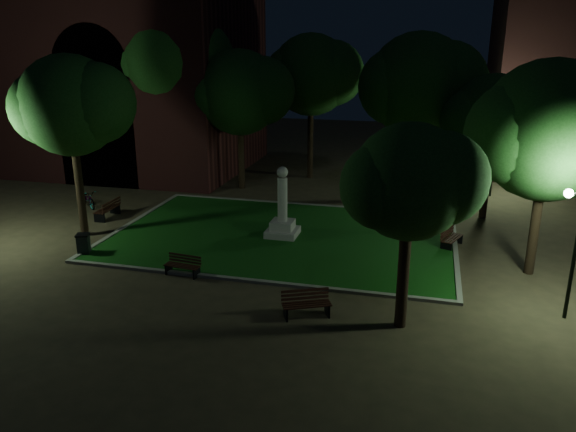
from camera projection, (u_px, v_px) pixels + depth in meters
name	position (u px, v px, depth m)	size (l,w,h in m)	color
ground	(271.00, 252.00, 23.76)	(80.00, 80.00, 0.00)	#413624
lawn	(283.00, 236.00, 25.59)	(15.00, 10.00, 0.08)	#104610
lawn_kerb	(283.00, 236.00, 25.59)	(15.40, 10.40, 0.12)	slate
monument	(283.00, 217.00, 25.31)	(1.40, 1.40, 3.20)	#A29A93
building_main	(100.00, 57.00, 37.95)	(20.00, 12.00, 15.00)	#431A1A
tree_west	(72.00, 106.00, 23.97)	(5.35, 4.37, 8.10)	black
tree_north_wl	(241.00, 93.00, 32.12)	(6.00, 4.90, 8.12)	black
tree_north_er	(421.00, 85.00, 29.60)	(6.75, 5.51, 9.05)	black
tree_ne	(495.00, 119.00, 26.83)	(5.32, 4.34, 7.12)	black
tree_east	(552.00, 131.00, 19.97)	(6.25, 5.10, 8.07)	black
tree_se	(412.00, 182.00, 16.29)	(4.29, 3.50, 6.44)	black
tree_nw	(173.00, 61.00, 33.05)	(7.07, 5.78, 10.25)	black
tree_far_north	(313.00, 75.00, 34.46)	(6.14, 5.01, 8.99)	black
lamppost_nw	(115.00, 131.00, 35.05)	(1.18, 0.28, 4.40)	black
lamppost_ne	(495.00, 146.00, 31.30)	(1.18, 0.28, 4.09)	black
bench_near_left	(183.00, 266.00, 21.44)	(1.44, 0.64, 0.77)	black
bench_near_right	(306.00, 304.00, 18.25)	(1.67, 1.16, 0.87)	black
bench_left_side	(108.00, 210.00, 28.14)	(0.62, 1.70, 0.93)	black
bench_right_side	(451.00, 239.00, 24.30)	(1.02, 1.55, 0.80)	black
bench_far_side	(377.00, 197.00, 30.50)	(1.65, 1.00, 0.85)	black
trash_bin	(84.00, 244.00, 23.43)	(0.67, 0.67, 0.90)	black
bicycle	(88.00, 199.00, 29.93)	(0.63, 1.80, 0.94)	black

